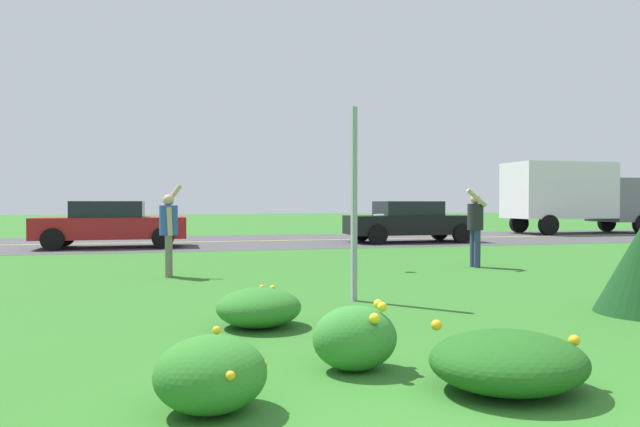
% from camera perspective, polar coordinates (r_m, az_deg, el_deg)
% --- Properties ---
extents(ground_plane, '(120.00, 120.00, 0.00)m').
position_cam_1_polar(ground_plane, '(11.72, -5.27, -5.81)').
color(ground_plane, '#2D6B23').
extents(highway_strip, '(120.00, 8.16, 0.01)m').
position_cam_1_polar(highway_strip, '(21.03, -9.23, -2.75)').
color(highway_strip, '#424244').
rests_on(highway_strip, ground).
extents(highway_center_stripe, '(120.00, 0.16, 0.00)m').
position_cam_1_polar(highway_center_stripe, '(21.03, -9.23, -2.74)').
color(highway_center_stripe, yellow).
rests_on(highway_center_stripe, ground).
extents(daylily_clump_front_left, '(0.96, 0.92, 0.46)m').
position_cam_1_polar(daylily_clump_front_left, '(6.65, -6.05, -9.21)').
color(daylily_clump_front_left, '#2D7526').
rests_on(daylily_clump_front_left, ground).
extents(daylily_clump_mid_center, '(0.76, 0.73, 0.53)m').
position_cam_1_polar(daylily_clump_mid_center, '(4.09, -10.74, -15.30)').
color(daylily_clump_mid_center, '#2D7526').
rests_on(daylily_clump_mid_center, ground).
extents(daylily_clump_front_right, '(0.72, 0.59, 0.57)m').
position_cam_1_polar(daylily_clump_front_right, '(4.96, 3.48, -12.15)').
color(daylily_clump_front_right, '#337F2D').
rests_on(daylily_clump_front_right, ground).
extents(daylily_clump_mid_left, '(1.20, 1.04, 0.48)m').
position_cam_1_polar(daylily_clump_mid_left, '(4.67, 18.08, -13.70)').
color(daylily_clump_mid_left, '#1E5619').
rests_on(daylily_clump_mid_left, ground).
extents(sign_post_near_path, '(0.07, 0.10, 2.77)m').
position_cam_1_polar(sign_post_near_path, '(8.25, 3.37, 0.92)').
color(sign_post_near_path, '#93969B').
rests_on(sign_post_near_path, ground).
extents(person_thrower_blue_shirt, '(0.43, 0.49, 1.76)m').
position_cam_1_polar(person_thrower_blue_shirt, '(11.29, -14.71, -1.34)').
color(person_thrower_blue_shirt, '#2D4C9E').
rests_on(person_thrower_blue_shirt, ground).
extents(person_catcher_dark_shirt, '(0.49, 0.49, 1.71)m').
position_cam_1_polar(person_catcher_dark_shirt, '(12.98, 15.07, -0.95)').
color(person_catcher_dark_shirt, '#232328').
rests_on(person_catcher_dark_shirt, ground).
extents(frisbee_pale_blue, '(0.23, 0.23, 0.04)m').
position_cam_1_polar(frisbee_pale_blue, '(12.06, 5.83, -0.14)').
color(frisbee_pale_blue, '#ADD6E5').
extents(car_red_center_left, '(4.50, 2.00, 1.45)m').
position_cam_1_polar(car_red_center_left, '(19.18, -19.92, -0.97)').
color(car_red_center_left, maroon).
rests_on(car_red_center_left, ground).
extents(car_black_center_right, '(4.50, 2.00, 1.45)m').
position_cam_1_polar(car_black_center_right, '(20.73, 8.85, -0.77)').
color(car_black_center_right, black).
rests_on(car_black_center_right, ground).
extents(box_truck_gray, '(6.70, 2.46, 3.20)m').
position_cam_1_polar(box_truck_gray, '(28.88, 23.91, 1.79)').
color(box_truck_gray, slate).
rests_on(box_truck_gray, ground).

